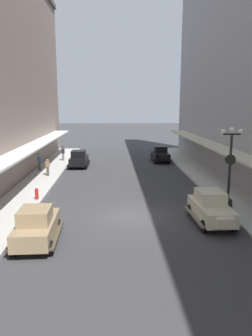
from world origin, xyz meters
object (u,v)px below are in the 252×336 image
Objects in this scene: parked_car_0 at (37,225)px; lamp_post_with_clock at (230,164)px; pedestrian_1 at (48,167)px; pedestrian_2 at (63,153)px; parked_car_3 at (211,207)px; pedestrian_0 at (39,162)px; fire_hydrant at (37,194)px; parked_car_2 at (160,154)px; parked_car_1 at (79,158)px.

parked_car_0 is 12.32m from lamp_post_with_clock.
pedestrian_2 is (0.18, 8.32, 0.00)m from pedestrian_1.
parked_car_3 reaches higher than pedestrian_0.
lamp_post_with_clock is 3.09× the size of pedestrian_0.
parked_car_0 is 23.12m from pedestrian_2.
lamp_post_with_clock is (1.86, 2.44, 2.04)m from parked_car_3.
lamp_post_with_clock is at bearing -53.77° from pedestrian_2.
lamp_post_with_clock is at bearing -40.05° from pedestrian_0.
pedestrian_2 is at bearing 126.23° from lamp_post_with_clock.
pedestrian_1 is at bearing -91.24° from pedestrian_2.
pedestrian_1 is (1.34, -2.62, 0.00)m from pedestrian_0.
fire_hydrant is 7.72m from pedestrian_1.
parked_car_0 reaches higher than pedestrian_0.
parked_car_2 is 5.22× the size of fire_hydrant.
parked_car_1 is at bearing 118.22° from parked_car_3.
pedestrian_0 is at bearing 131.02° from parked_car_3.
pedestrian_1 is at bearing 99.09° from parked_car_0.
lamp_post_with_clock is at bearing -36.13° from pedestrian_1.
parked_car_1 is 5.47m from pedestrian_1.
parked_car_2 is 0.83× the size of lamp_post_with_clock.
parked_car_0 reaches higher than pedestrian_1.
parked_car_2 is 2.56× the size of pedestrian_1.
lamp_post_with_clock reaches higher than pedestrian_0.
parked_car_2 is (9.31, 2.99, 0.00)m from parked_car_1.
parked_car_2 is 11.53m from pedestrian_2.
parked_car_0 is 1.00× the size of parked_car_2.
lamp_post_with_clock is 3.09× the size of pedestrian_2.
pedestrian_0 is 2.94m from pedestrian_1.
pedestrian_0 is 5.90m from pedestrian_2.
parked_car_2 is 19.07m from fire_hydrant.
parked_car_1 is (0.04, 19.63, 0.00)m from parked_car_0.
lamp_post_with_clock is 16.81m from pedestrian_1.
parked_car_0 is 1.00× the size of parked_car_3.
lamp_post_with_clock is at bearing -53.08° from parked_car_1.
fire_hydrant is at bearing -125.12° from parked_car_2.
parked_car_0 is 19.63m from parked_car_1.
parked_car_1 is 2.56× the size of pedestrian_0.
parked_car_1 reaches higher than pedestrian_2.
parked_car_0 is at bearing -84.61° from pedestrian_2.
parked_car_1 is at bearing 31.74° from pedestrian_0.
pedestrian_1 is (-2.35, 14.70, 0.07)m from parked_car_0.
parked_car_0 is 2.57× the size of pedestrian_0.
pedestrian_2 is at bearing 75.05° from pedestrian_0.
pedestrian_2 reaches higher than fire_hydrant.
parked_car_2 is at bearing 89.79° from parked_car_3.
parked_car_0 is at bearing -156.42° from lamp_post_with_clock.
parked_car_2 is 14.13m from pedestrian_1.
parked_car_3 is (9.24, -17.21, 0.00)m from parked_car_1.
lamp_post_with_clock reaches higher than pedestrian_1.
parked_car_3 is 2.58× the size of pedestrian_0.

